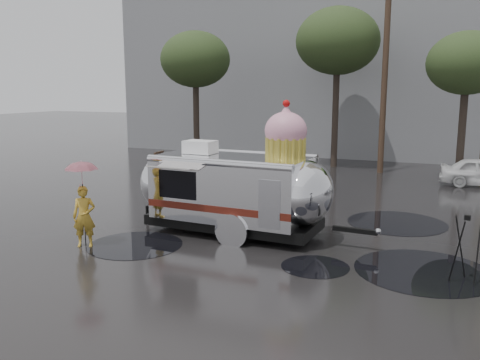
% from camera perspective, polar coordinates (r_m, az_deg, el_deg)
% --- Properties ---
extents(ground, '(120.00, 120.00, 0.00)m').
position_cam_1_polar(ground, '(13.11, -4.16, -7.78)').
color(ground, black).
rests_on(ground, ground).
extents(puddles, '(9.88, 7.70, 0.01)m').
position_cam_1_polar(puddles, '(13.87, 9.37, -6.84)').
color(puddles, black).
rests_on(puddles, ground).
extents(grey_building, '(22.00, 12.00, 13.00)m').
position_cam_1_polar(grey_building, '(36.48, 7.67, 14.06)').
color(grey_building, slate).
rests_on(grey_building, ground).
extents(utility_pole, '(1.60, 0.28, 9.00)m').
position_cam_1_polar(utility_pole, '(25.29, 15.94, 11.19)').
color(utility_pole, '#473323').
rests_on(utility_pole, ground).
extents(tree_left, '(3.64, 3.64, 6.95)m').
position_cam_1_polar(tree_left, '(27.26, -5.03, 13.27)').
color(tree_left, '#382D26').
rests_on(tree_left, ground).
extents(tree_mid, '(4.20, 4.20, 8.03)m').
position_cam_1_polar(tree_mid, '(26.79, 10.91, 15.01)').
color(tree_mid, '#382D26').
rests_on(tree_mid, ground).
extents(tree_right, '(3.36, 3.36, 6.42)m').
position_cam_1_polar(tree_right, '(24.10, 24.14, 11.80)').
color(tree_right, '#382D26').
rests_on(tree_right, ground).
extents(barricade_row, '(4.30, 0.80, 1.00)m').
position_cam_1_polar(barricade_row, '(24.13, -5.17, 1.84)').
color(barricade_row, '#473323').
rests_on(barricade_row, ground).
extents(airstream_trailer, '(7.12, 2.78, 3.84)m').
position_cam_1_polar(airstream_trailer, '(14.20, -0.43, -0.72)').
color(airstream_trailer, silver).
rests_on(airstream_trailer, ground).
extents(person_left, '(0.68, 0.60, 1.59)m').
position_cam_1_polar(person_left, '(13.72, -17.09, -3.93)').
color(person_left, gold).
rests_on(person_left, ground).
extents(umbrella_pink, '(1.04, 1.04, 2.26)m').
position_cam_1_polar(umbrella_pink, '(13.50, -17.34, 0.63)').
color(umbrella_pink, '#D47E8E').
rests_on(umbrella_pink, ground).
extents(tripod, '(0.57, 0.60, 1.46)m').
position_cam_1_polar(tripod, '(11.74, 23.99, -6.47)').
color(tripod, black).
rests_on(tripod, ground).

